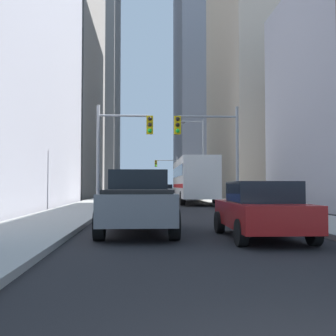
{
  "coord_description": "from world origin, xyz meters",
  "views": [
    {
      "loc": [
        -1.49,
        -2.34,
        1.42
      ],
      "look_at": [
        0.0,
        21.44,
        2.42
      ],
      "focal_mm": 43.86,
      "sensor_mm": 36.0,
      "label": 1
    }
  ],
  "objects_px": {
    "traffic_signal_far_right": "(167,169)",
    "sedan_blue": "(139,197)",
    "pickup_truck_grey": "(138,201)",
    "traffic_signal_near_left": "(122,140)",
    "sedan_red": "(261,210)",
    "sedan_white": "(166,190)",
    "city_bus": "(193,179)",
    "sedan_navy": "(141,191)",
    "sedan_beige": "(140,193)",
    "traffic_signal_near_right": "(210,140)"
  },
  "relations": [
    {
      "from": "sedan_blue",
      "to": "sedan_white",
      "type": "distance_m",
      "value": 32.22
    },
    {
      "from": "pickup_truck_grey",
      "to": "sedan_beige",
      "type": "relative_size",
      "value": 1.28
    },
    {
      "from": "pickup_truck_grey",
      "to": "sedan_navy",
      "type": "height_order",
      "value": "pickup_truck_grey"
    },
    {
      "from": "sedan_navy",
      "to": "sedan_white",
      "type": "distance_m",
      "value": 10.59
    },
    {
      "from": "sedan_blue",
      "to": "traffic_signal_far_right",
      "type": "distance_m",
      "value": 42.42
    },
    {
      "from": "sedan_red",
      "to": "traffic_signal_far_right",
      "type": "height_order",
      "value": "traffic_signal_far_right"
    },
    {
      "from": "pickup_truck_grey",
      "to": "traffic_signal_near_left",
      "type": "height_order",
      "value": "traffic_signal_near_left"
    },
    {
      "from": "sedan_red",
      "to": "city_bus",
      "type": "bearing_deg",
      "value": 87.72
    },
    {
      "from": "city_bus",
      "to": "traffic_signal_near_left",
      "type": "bearing_deg",
      "value": -120.95
    },
    {
      "from": "pickup_truck_grey",
      "to": "sedan_red",
      "type": "bearing_deg",
      "value": -28.12
    },
    {
      "from": "city_bus",
      "to": "sedan_white",
      "type": "distance_m",
      "value": 23.34
    },
    {
      "from": "city_bus",
      "to": "sedan_blue",
      "type": "xyz_separation_m",
      "value": [
        -4.2,
        -8.74,
        -1.16
      ]
    },
    {
      "from": "pickup_truck_grey",
      "to": "traffic_signal_far_right",
      "type": "distance_m",
      "value": 53.17
    },
    {
      "from": "sedan_red",
      "to": "traffic_signal_near_left",
      "type": "height_order",
      "value": "traffic_signal_near_left"
    },
    {
      "from": "sedan_blue",
      "to": "traffic_signal_near_left",
      "type": "relative_size",
      "value": 0.71
    },
    {
      "from": "sedan_beige",
      "to": "traffic_signal_far_right",
      "type": "height_order",
      "value": "traffic_signal_far_right"
    },
    {
      "from": "traffic_signal_far_right",
      "to": "sedan_blue",
      "type": "bearing_deg",
      "value": -95.67
    },
    {
      "from": "sedan_blue",
      "to": "traffic_signal_near_right",
      "type": "xyz_separation_m",
      "value": [
        4.11,
        0.12,
        3.27
      ]
    },
    {
      "from": "city_bus",
      "to": "pickup_truck_grey",
      "type": "height_order",
      "value": "city_bus"
    },
    {
      "from": "sedan_white",
      "to": "traffic_signal_near_right",
      "type": "relative_size",
      "value": 0.71
    },
    {
      "from": "sedan_blue",
      "to": "traffic_signal_near_left",
      "type": "distance_m",
      "value": 3.39
    },
    {
      "from": "sedan_blue",
      "to": "sedan_red",
      "type": "bearing_deg",
      "value": -75.1
    },
    {
      "from": "sedan_beige",
      "to": "traffic_signal_near_right",
      "type": "distance_m",
      "value": 13.18
    },
    {
      "from": "city_bus",
      "to": "pickup_truck_grey",
      "type": "relative_size",
      "value": 2.14
    },
    {
      "from": "sedan_beige",
      "to": "traffic_signal_near_left",
      "type": "xyz_separation_m",
      "value": [
        -0.97,
        -12.09,
        3.24
      ]
    },
    {
      "from": "sedan_beige",
      "to": "traffic_signal_far_right",
      "type": "distance_m",
      "value": 30.35
    },
    {
      "from": "sedan_red",
      "to": "sedan_blue",
      "type": "bearing_deg",
      "value": 104.9
    },
    {
      "from": "traffic_signal_near_left",
      "to": "traffic_signal_far_right",
      "type": "bearing_deg",
      "value": 83.01
    },
    {
      "from": "sedan_navy",
      "to": "traffic_signal_near_left",
      "type": "distance_m",
      "value": 22.12
    },
    {
      "from": "pickup_truck_grey",
      "to": "traffic_signal_near_left",
      "type": "distance_m",
      "value": 11.43
    },
    {
      "from": "sedan_beige",
      "to": "city_bus",
      "type": "bearing_deg",
      "value": -39.48
    },
    {
      "from": "traffic_signal_near_right",
      "to": "sedan_red",
      "type": "bearing_deg",
      "value": -93.4
    },
    {
      "from": "traffic_signal_near_left",
      "to": "sedan_white",
      "type": "bearing_deg",
      "value": 82.24
    },
    {
      "from": "sedan_navy",
      "to": "traffic_signal_far_right",
      "type": "relative_size",
      "value": 0.7
    },
    {
      "from": "sedan_navy",
      "to": "traffic_signal_far_right",
      "type": "xyz_separation_m",
      "value": [
        4.1,
        20.11,
        3.26
      ]
    },
    {
      "from": "sedan_white",
      "to": "pickup_truck_grey",
      "type": "bearing_deg",
      "value": -94.41
    },
    {
      "from": "city_bus",
      "to": "sedan_red",
      "type": "distance_m",
      "value": 21.38
    },
    {
      "from": "traffic_signal_far_right",
      "to": "sedan_white",
      "type": "bearing_deg",
      "value": -94.55
    },
    {
      "from": "sedan_blue",
      "to": "sedan_beige",
      "type": "bearing_deg",
      "value": 90.0
    },
    {
      "from": "sedan_white",
      "to": "sedan_beige",
      "type": "bearing_deg",
      "value": -99.66
    },
    {
      "from": "sedan_beige",
      "to": "sedan_white",
      "type": "height_order",
      "value": "same"
    },
    {
      "from": "sedan_white",
      "to": "city_bus",
      "type": "bearing_deg",
      "value": -87.97
    },
    {
      "from": "city_bus",
      "to": "sedan_navy",
      "type": "distance_m",
      "value": 13.91
    },
    {
      "from": "sedan_red",
      "to": "traffic_signal_near_left",
      "type": "distance_m",
      "value": 13.81
    },
    {
      "from": "sedan_beige",
      "to": "pickup_truck_grey",
      "type": "bearing_deg",
      "value": -89.83
    },
    {
      "from": "pickup_truck_grey",
      "to": "sedan_red",
      "type": "xyz_separation_m",
      "value": [
        3.28,
        -1.75,
        -0.16
      ]
    },
    {
      "from": "pickup_truck_grey",
      "to": "sedan_white",
      "type": "relative_size",
      "value": 1.27
    },
    {
      "from": "sedan_blue",
      "to": "traffic_signal_far_right",
      "type": "bearing_deg",
      "value": 84.33
    },
    {
      "from": "traffic_signal_near_left",
      "to": "traffic_signal_far_right",
      "type": "distance_m",
      "value": 42.28
    },
    {
      "from": "sedan_blue",
      "to": "traffic_signal_near_left",
      "type": "xyz_separation_m",
      "value": [
        -0.97,
        0.12,
        3.24
      ]
    }
  ]
}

